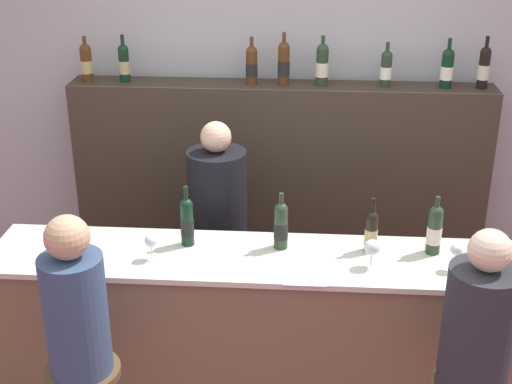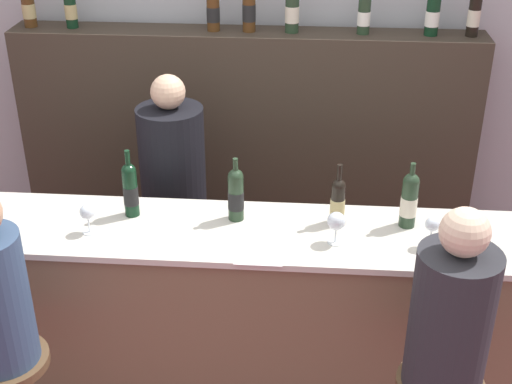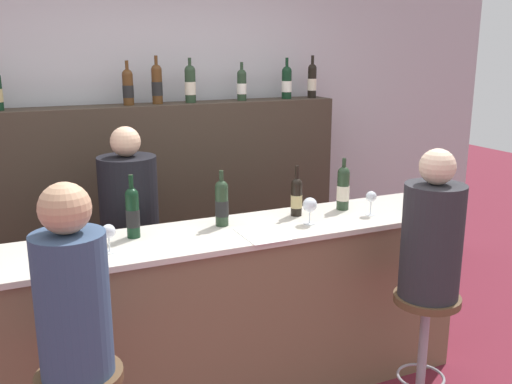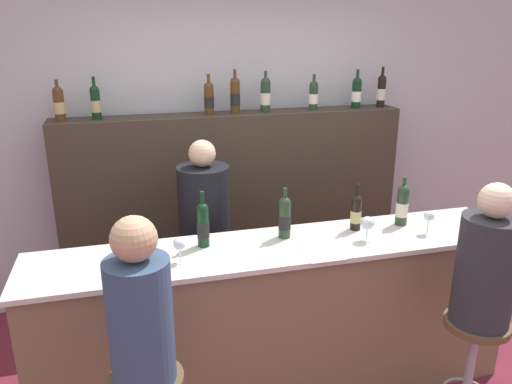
% 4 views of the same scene
% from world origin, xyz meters
% --- Properties ---
extents(wall_back, '(6.40, 0.05, 2.60)m').
position_xyz_m(wall_back, '(0.00, 1.74, 1.30)').
color(wall_back, '#B2B2B7').
rests_on(wall_back, ground_plane).
extents(bar_counter, '(2.96, 0.55, 1.02)m').
position_xyz_m(bar_counter, '(0.00, 0.26, 0.51)').
color(bar_counter, brown).
rests_on(bar_counter, ground_plane).
extents(back_bar_cabinet, '(2.77, 0.28, 1.60)m').
position_xyz_m(back_bar_cabinet, '(0.00, 1.51, 0.80)').
color(back_bar_cabinet, '#382D23').
rests_on(back_bar_cabinet, ground_plane).
extents(wine_bottle_counter_0, '(0.07, 0.07, 0.34)m').
position_xyz_m(wine_bottle_counter_0, '(-0.44, 0.36, 1.16)').
color(wine_bottle_counter_0, black).
rests_on(wine_bottle_counter_0, bar_counter).
extents(wine_bottle_counter_1, '(0.08, 0.08, 0.31)m').
position_xyz_m(wine_bottle_counter_1, '(0.05, 0.36, 1.16)').
color(wine_bottle_counter_1, '#233823').
rests_on(wine_bottle_counter_1, bar_counter).
extents(wine_bottle_counter_2, '(0.07, 0.07, 0.30)m').
position_xyz_m(wine_bottle_counter_2, '(0.53, 0.36, 1.14)').
color(wine_bottle_counter_2, black).
rests_on(wine_bottle_counter_2, bar_counter).
extents(wine_bottle_counter_3, '(0.08, 0.08, 0.32)m').
position_xyz_m(wine_bottle_counter_3, '(0.85, 0.36, 1.16)').
color(wine_bottle_counter_3, '#233823').
rests_on(wine_bottle_counter_3, bar_counter).
extents(wine_bottle_backbar_2, '(0.08, 0.08, 0.31)m').
position_xyz_m(wine_bottle_backbar_2, '(-0.19, 1.51, 1.73)').
color(wine_bottle_backbar_2, '#4C2D14').
rests_on(wine_bottle_backbar_2, back_bar_cabinet).
extents(wine_bottle_backbar_3, '(0.08, 0.08, 0.34)m').
position_xyz_m(wine_bottle_backbar_3, '(0.02, 1.51, 1.74)').
color(wine_bottle_backbar_3, '#4C2D14').
rests_on(wine_bottle_backbar_3, back_bar_cabinet).
extents(wine_bottle_backbar_4, '(0.08, 0.08, 0.32)m').
position_xyz_m(wine_bottle_backbar_4, '(0.26, 1.51, 1.74)').
color(wine_bottle_backbar_4, '#233823').
rests_on(wine_bottle_backbar_4, back_bar_cabinet).
extents(wine_bottle_backbar_5, '(0.07, 0.07, 0.28)m').
position_xyz_m(wine_bottle_backbar_5, '(0.67, 1.51, 1.72)').
color(wine_bottle_backbar_5, '#233823').
rests_on(wine_bottle_backbar_5, back_bar_cabinet).
extents(wine_bottle_backbar_6, '(0.08, 0.08, 0.31)m').
position_xyz_m(wine_bottle_backbar_6, '(1.05, 1.51, 1.73)').
color(wine_bottle_backbar_6, black).
rests_on(wine_bottle_backbar_6, back_bar_cabinet).
extents(wine_bottle_backbar_7, '(0.07, 0.07, 0.33)m').
position_xyz_m(wine_bottle_backbar_7, '(1.28, 1.51, 1.74)').
color(wine_bottle_backbar_7, black).
rests_on(wine_bottle_backbar_7, back_bar_cabinet).
extents(wine_glass_0, '(0.07, 0.07, 0.14)m').
position_xyz_m(wine_glass_0, '(-0.60, 0.18, 1.13)').
color(wine_glass_0, silver).
rests_on(wine_glass_0, bar_counter).
extents(wine_glass_1, '(0.08, 0.08, 0.15)m').
position_xyz_m(wine_glass_1, '(0.52, 0.18, 1.13)').
color(wine_glass_1, silver).
rests_on(wine_glass_1, bar_counter).
extents(wine_glass_2, '(0.06, 0.06, 0.15)m').
position_xyz_m(wine_glass_2, '(0.93, 0.18, 1.13)').
color(wine_glass_2, silver).
rests_on(wine_glass_2, bar_counter).
extents(tasting_menu, '(0.21, 0.30, 0.00)m').
position_xyz_m(tasting_menu, '(0.18, 0.12, 1.03)').
color(tasting_menu, white).
rests_on(tasting_menu, bar_counter).
extents(guest_seated_left, '(0.29, 0.29, 0.79)m').
position_xyz_m(guest_seated_left, '(-0.84, -0.34, 1.07)').
color(guest_seated_left, '#334766').
rests_on(guest_seated_left, bar_stool_left).
extents(bar_stool_right, '(0.35, 0.35, 0.72)m').
position_xyz_m(bar_stool_right, '(0.94, -0.34, 0.56)').
color(bar_stool_right, gray).
rests_on(bar_stool_right, ground_plane).
extents(guest_seated_right, '(0.31, 0.31, 0.79)m').
position_xyz_m(guest_seated_right, '(0.94, -0.34, 1.06)').
color(guest_seated_right, '#28282D').
rests_on(guest_seated_right, bar_stool_right).
extents(bartender, '(0.36, 0.36, 1.54)m').
position_xyz_m(bartender, '(-0.35, 0.90, 0.70)').
color(bartender, black).
rests_on(bartender, ground_plane).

